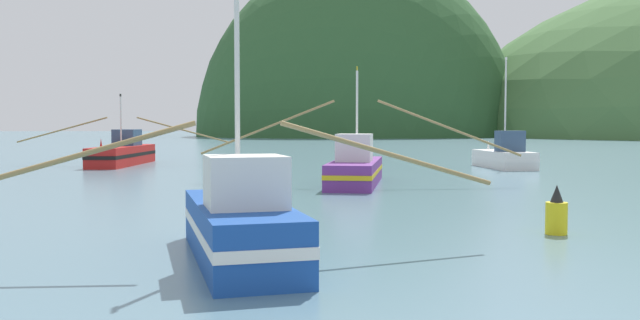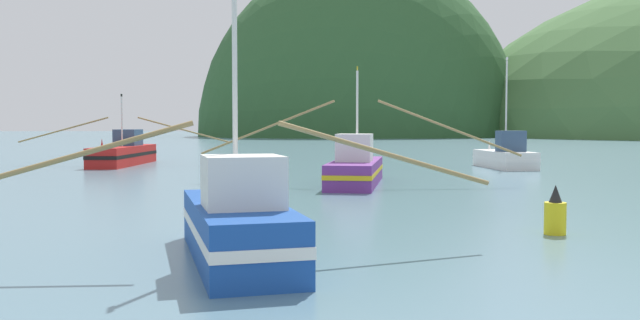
% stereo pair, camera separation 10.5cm
% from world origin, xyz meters
% --- Properties ---
extents(hill_far_left, '(83.39, 66.72, 92.33)m').
position_xyz_m(hill_far_left, '(22.55, 168.55, 0.00)').
color(hill_far_left, '#2D562D').
rests_on(hill_far_left, ground).
extents(fishing_boat_purple, '(16.16, 9.43, 6.12)m').
position_xyz_m(fishing_boat_purple, '(1.91, 29.23, 0.85)').
color(fishing_boat_purple, '#6B2D84').
rests_on(fishing_boat_purple, ground).
extents(fishing_boat_white, '(2.47, 6.81, 7.82)m').
position_xyz_m(fishing_boat_white, '(14.31, 41.27, 0.79)').
color(fishing_boat_white, white).
rests_on(fishing_boat_white, ground).
extents(fishing_boat_red, '(16.09, 10.89, 5.39)m').
position_xyz_m(fishing_boat_red, '(-13.40, 47.44, 0.90)').
color(fishing_boat_red, red).
rests_on(fishing_boat_red, ground).
extents(fishing_boat_blue, '(12.62, 7.02, 6.30)m').
position_xyz_m(fishing_boat_blue, '(-3.46, 10.37, 0.85)').
color(fishing_boat_blue, '#19479E').
rests_on(fishing_boat_blue, ground).
extents(channel_buoy, '(0.61, 0.61, 1.41)m').
position_xyz_m(channel_buoy, '(5.35, 13.26, 0.57)').
color(channel_buoy, yellow).
rests_on(channel_buoy, ground).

